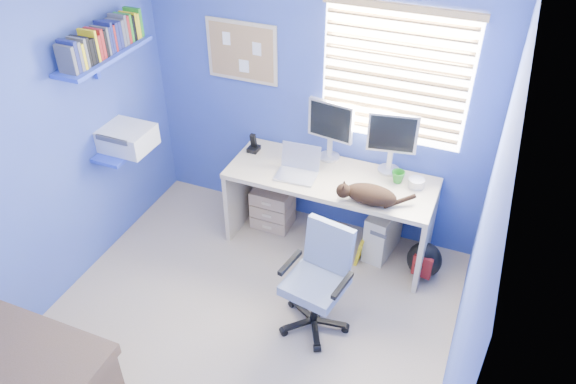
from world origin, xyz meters
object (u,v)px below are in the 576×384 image
at_px(laptop, 296,165).
at_px(tower_pc, 383,231).
at_px(cat, 371,195).
at_px(desk, 329,212).
at_px(office_chair, 318,292).

xyz_separation_m(laptop, tower_pc, (0.73, 0.21, -0.62)).
height_order(laptop, cat, laptop).
relative_size(desk, tower_pc, 3.84).
relative_size(desk, cat, 4.29).
bearing_deg(office_chair, cat, 74.82).
xyz_separation_m(desk, laptop, (-0.27, -0.11, 0.48)).
relative_size(laptop, cat, 0.82).
distance_m(laptop, cat, 0.67).
bearing_deg(desk, laptop, -157.83).
relative_size(cat, tower_pc, 0.89).
bearing_deg(office_chair, desk, 103.73).
xyz_separation_m(tower_pc, office_chair, (-0.25, -0.98, 0.09)).
distance_m(cat, tower_pc, 0.67).
distance_m(desk, laptop, 0.56).
distance_m(desk, cat, 0.63).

